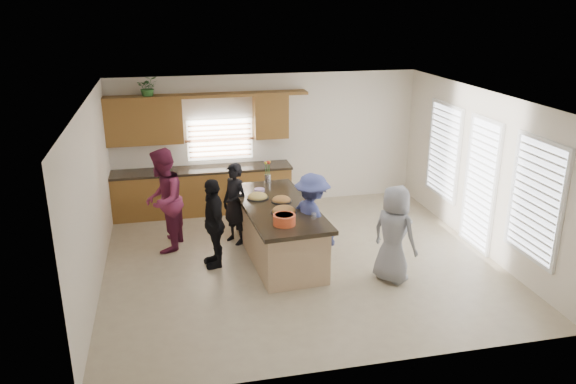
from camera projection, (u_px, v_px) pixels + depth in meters
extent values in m
plane|color=#B9AB8A|center=(300.00, 260.00, 9.63)|extent=(6.50, 6.50, 0.00)
cube|color=silver|center=(267.00, 140.00, 11.94)|extent=(6.50, 0.02, 2.80)
cube|color=silver|center=(362.00, 263.00, 6.40)|extent=(6.50, 0.02, 2.80)
cube|color=silver|center=(92.00, 198.00, 8.51)|extent=(0.02, 6.00, 2.80)
cube|color=silver|center=(480.00, 171.00, 9.83)|extent=(0.02, 6.00, 2.80)
cube|color=white|center=(301.00, 98.00, 8.71)|extent=(6.50, 6.00, 0.02)
cube|color=brown|center=(203.00, 192.00, 11.67)|extent=(3.65, 0.62, 0.90)
cube|color=black|center=(202.00, 170.00, 11.52)|extent=(3.70, 0.65, 0.05)
cube|color=brown|center=(144.00, 122.00, 11.08)|extent=(1.50, 0.36, 0.90)
cube|color=brown|center=(271.00, 116.00, 11.60)|extent=(0.70, 0.36, 0.90)
cube|color=brown|center=(208.00, 95.00, 11.18)|extent=(4.05, 0.40, 0.06)
cube|color=brown|center=(220.00, 140.00, 11.67)|extent=(1.35, 0.08, 0.85)
cube|color=white|center=(444.00, 151.00, 11.02)|extent=(0.06, 1.10, 1.75)
cube|color=white|center=(480.00, 185.00, 9.81)|extent=(0.06, 0.85, 2.25)
cube|color=white|center=(536.00, 200.00, 8.34)|extent=(0.06, 1.10, 1.75)
cube|color=tan|center=(278.00, 233.00, 9.66)|extent=(1.16, 2.56, 0.88)
cube|color=black|center=(278.00, 207.00, 9.51)|extent=(1.32, 2.77, 0.07)
cube|color=black|center=(279.00, 254.00, 9.79)|extent=(1.07, 2.47, 0.08)
cylinder|color=black|center=(284.00, 212.00, 9.14)|extent=(0.43, 0.43, 0.02)
ellipsoid|color=#C37E3D|center=(284.00, 211.00, 9.14)|extent=(0.38, 0.38, 0.17)
cylinder|color=black|center=(281.00, 201.00, 9.64)|extent=(0.36, 0.36, 0.02)
ellipsoid|color=#C37E3D|center=(281.00, 200.00, 9.63)|extent=(0.32, 0.32, 0.14)
cylinder|color=black|center=(258.00, 198.00, 9.79)|extent=(0.38, 0.38, 0.02)
ellipsoid|color=tan|center=(258.00, 197.00, 9.79)|extent=(0.35, 0.35, 0.16)
cylinder|color=#E7532A|center=(284.00, 220.00, 8.64)|extent=(0.35, 0.35, 0.17)
cylinder|color=beige|center=(284.00, 216.00, 8.62)|extent=(0.29, 0.29, 0.04)
cylinder|color=white|center=(314.00, 216.00, 8.87)|extent=(0.08, 0.08, 0.10)
cylinder|color=#BC95D8|center=(259.00, 190.00, 10.16)|extent=(0.19, 0.19, 0.04)
cylinder|color=silver|center=(268.00, 178.00, 10.64)|extent=(0.13, 0.13, 0.15)
imported|color=#2D6629|center=(148.00, 87.00, 10.89)|extent=(0.41, 0.36, 0.44)
imported|color=black|center=(235.00, 204.00, 10.12)|extent=(0.60, 0.66, 1.50)
imported|color=maroon|center=(163.00, 200.00, 9.79)|extent=(0.90, 1.04, 1.84)
imported|color=black|center=(214.00, 223.00, 9.24)|extent=(0.48, 0.93, 1.52)
imported|color=#3F498B|center=(312.00, 220.00, 9.28)|extent=(0.96, 1.18, 1.59)
imported|color=gray|center=(394.00, 234.00, 8.73)|extent=(0.84, 0.92, 1.57)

